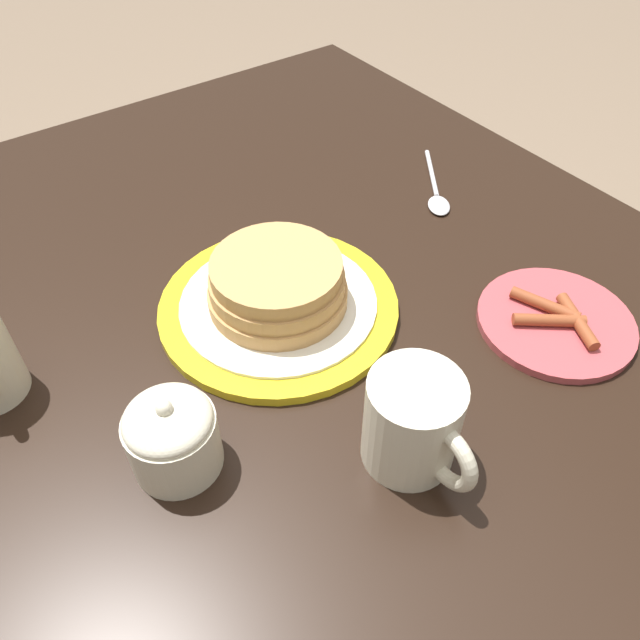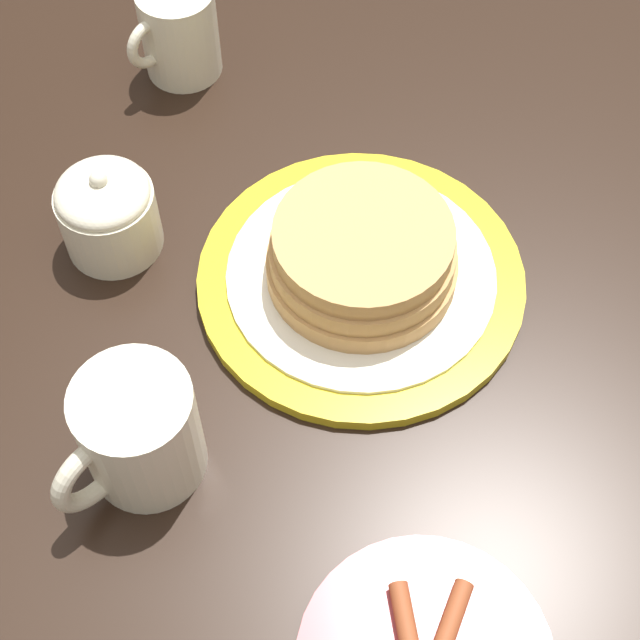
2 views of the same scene
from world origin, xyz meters
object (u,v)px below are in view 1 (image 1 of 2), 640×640
(spoon, at_px, (436,194))
(sugar_bowl, at_px, (172,435))
(coffee_mug, at_px, (417,422))
(side_plate_bacon, at_px, (556,321))
(pancake_plate, at_px, (278,293))

(spoon, bearing_deg, sugar_bowl, -70.51)
(sugar_bowl, bearing_deg, coffee_mug, 56.22)
(side_plate_bacon, distance_m, sugar_bowl, 0.45)
(coffee_mug, relative_size, sugar_bowl, 1.36)
(pancake_plate, xyz_separation_m, side_plate_bacon, (0.21, 0.25, -0.02))
(side_plate_bacon, xyz_separation_m, spoon, (-0.27, 0.07, -0.00))
(coffee_mug, height_order, spoon, coffee_mug)
(coffee_mug, distance_m, spoon, 0.44)
(pancake_plate, bearing_deg, side_plate_bacon, 49.85)
(pancake_plate, distance_m, side_plate_bacon, 0.32)
(coffee_mug, height_order, sugar_bowl, coffee_mug)
(pancake_plate, height_order, side_plate_bacon, pancake_plate)
(pancake_plate, relative_size, spoon, 1.91)
(pancake_plate, xyz_separation_m, spoon, (-0.06, 0.32, -0.02))
(side_plate_bacon, bearing_deg, sugar_bowl, -101.96)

